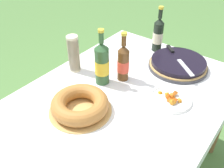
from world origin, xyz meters
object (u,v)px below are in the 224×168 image
Objects in this scene: serving_knife at (177,57)px; bundt_cake at (80,105)px; cup_stack at (74,54)px; cider_bottle_amber at (123,63)px; snack_plate_near at (171,99)px; cider_bottle_green at (102,64)px; berry_tart at (178,64)px; juice_bottle_red at (158,34)px.

bundt_cake is (-0.71, 0.20, -0.02)m from serving_knife.
cup_stack reaches higher than bundt_cake.
snack_plate_near is at bearing -91.26° from cider_bottle_amber.
serving_knife is 0.52m from cider_bottle_green.
berry_tart is 0.05m from serving_knife.
serving_knife is 1.30× the size of snack_plate_near.
cup_stack is at bearing 152.89° from juice_bottle_red.
cider_bottle_amber is at bearing 146.53° from berry_tart.
bundt_cake is at bearing 137.28° from snack_plate_near.
cup_stack is (0.26, 0.30, 0.08)m from bundt_cake.
berry_tart is 0.40m from cider_bottle_amber.
juice_bottle_red is at bearing -167.13° from serving_knife.
cider_bottle_amber is 0.95× the size of juice_bottle_red.
serving_knife is 0.98× the size of cider_bottle_amber.
cup_stack reaches higher than serving_knife.
bundt_cake is 1.42× the size of snack_plate_near.
cider_bottle_green is 0.44m from snack_plate_near.
cider_bottle_amber reaches higher than snack_plate_near.
berry_tart reaches higher than snack_plate_near.
cider_bottle_amber is (-0.34, 0.19, 0.05)m from serving_knife.
berry_tart is at bearing -118.46° from juice_bottle_red.
juice_bottle_red reaches higher than snack_plate_near.
serving_knife is at bearing -117.04° from juice_bottle_red.
berry_tart is 0.28m from juice_bottle_red.
cider_bottle_amber reaches higher than cup_stack.
bundt_cake is at bearing 179.11° from cider_bottle_amber.
cup_stack is at bearing -97.69° from serving_knife.
cider_bottle_amber is at bearing 88.74° from snack_plate_near.
cider_bottle_green is at bearing 145.69° from berry_tart.
berry_tart is at bearing 0.00° from serving_knife.
serving_knife is 0.38m from snack_plate_near.
bundt_cake is 0.40m from cup_stack.
bundt_cake is at bearing -179.19° from juice_bottle_red.
berry_tart is at bearing -17.48° from bundt_cake.
cider_bottle_amber is (-0.32, 0.21, 0.09)m from berry_tart.
serving_knife reaches higher than snack_plate_near.
cider_bottle_amber reaches higher than bundt_cake.
juice_bottle_red is (0.82, 0.01, 0.08)m from bundt_cake.
berry_tart is 1.12× the size of cider_bottle_green.
cup_stack reaches higher than berry_tart.
cider_bottle_green is at bearing -88.68° from cup_stack.
juice_bottle_red is at bearing -27.11° from cup_stack.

